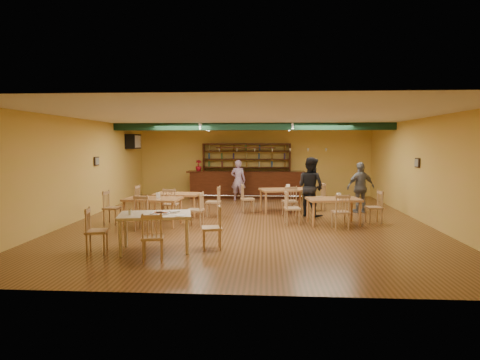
# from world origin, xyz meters

# --- Properties ---
(floor) EXTENTS (12.00, 12.00, 0.00)m
(floor) POSITION_xyz_m (0.00, 0.00, 0.00)
(floor) COLOR #553618
(floor) RESTS_ON ground
(ceiling_beam) EXTENTS (10.00, 0.30, 0.25)m
(ceiling_beam) POSITION_xyz_m (0.00, 2.80, 2.87)
(ceiling_beam) COLOR black
(ceiling_beam) RESTS_ON ceiling
(track_rail_left) EXTENTS (0.05, 2.50, 0.05)m
(track_rail_left) POSITION_xyz_m (-1.80, 3.40, 2.94)
(track_rail_left) COLOR silver
(track_rail_left) RESTS_ON ceiling
(track_rail_right) EXTENTS (0.05, 2.50, 0.05)m
(track_rail_right) POSITION_xyz_m (1.40, 3.40, 2.94)
(track_rail_right) COLOR silver
(track_rail_right) RESTS_ON ceiling
(ac_unit) EXTENTS (0.34, 0.70, 0.48)m
(ac_unit) POSITION_xyz_m (-4.80, 4.20, 2.35)
(ac_unit) COLOR silver
(ac_unit) RESTS_ON wall_left
(picture_left) EXTENTS (0.04, 0.34, 0.28)m
(picture_left) POSITION_xyz_m (-4.97, 1.00, 1.70)
(picture_left) COLOR black
(picture_left) RESTS_ON wall_left
(picture_right) EXTENTS (0.04, 0.34, 0.28)m
(picture_right) POSITION_xyz_m (4.97, 0.50, 1.70)
(picture_right) COLOR black
(picture_right) RESTS_ON wall_right
(bar_counter) EXTENTS (4.88, 0.85, 1.13)m
(bar_counter) POSITION_xyz_m (-0.34, 5.15, 0.56)
(bar_counter) COLOR black
(bar_counter) RESTS_ON ground
(back_bar_hutch) EXTENTS (3.77, 0.40, 2.28)m
(back_bar_hutch) POSITION_xyz_m (-0.34, 5.78, 1.14)
(back_bar_hutch) COLOR black
(back_bar_hutch) RESTS_ON ground
(poinsettia) EXTENTS (0.33, 0.33, 0.45)m
(poinsettia) POSITION_xyz_m (-2.33, 5.15, 1.36)
(poinsettia) COLOR #A30F1C
(poinsettia) RESTS_ON bar_counter
(dining_table_a) EXTENTS (1.47, 0.95, 0.70)m
(dining_table_a) POSITION_xyz_m (-2.28, 0.75, 0.35)
(dining_table_a) COLOR #AC753D
(dining_table_a) RESTS_ON ground
(dining_table_b) EXTENTS (1.70, 1.23, 0.77)m
(dining_table_b) POSITION_xyz_m (1.09, 1.69, 0.38)
(dining_table_b) COLOR #AC753D
(dining_table_b) RESTS_ON ground
(dining_table_c) EXTENTS (1.59, 1.04, 0.76)m
(dining_table_c) POSITION_xyz_m (-2.62, -0.83, 0.38)
(dining_table_c) COLOR #AC753D
(dining_table_c) RESTS_ON ground
(dining_table_d) EXTENTS (1.55, 1.04, 0.73)m
(dining_table_d) POSITION_xyz_m (2.41, -0.32, 0.36)
(dining_table_d) COLOR #AC753D
(dining_table_d) RESTS_ON ground
(near_table) EXTENTS (1.64, 1.23, 0.79)m
(near_table) POSITION_xyz_m (-1.82, -3.55, 0.40)
(near_table) COLOR tan
(near_table) RESTS_ON ground
(pizza_tray) EXTENTS (0.43, 0.43, 0.01)m
(pizza_tray) POSITION_xyz_m (-1.72, -3.55, 0.80)
(pizza_tray) COLOR silver
(pizza_tray) RESTS_ON near_table
(parmesan_shaker) EXTENTS (0.09, 0.09, 0.11)m
(parmesan_shaker) POSITION_xyz_m (-2.30, -3.71, 0.85)
(parmesan_shaker) COLOR #EAE5C6
(parmesan_shaker) RESTS_ON near_table
(napkin_stack) EXTENTS (0.25, 0.24, 0.03)m
(napkin_stack) POSITION_xyz_m (-1.45, -3.34, 0.81)
(napkin_stack) COLOR white
(napkin_stack) RESTS_ON near_table
(pizza_server) EXTENTS (0.33, 0.12, 0.00)m
(pizza_server) POSITION_xyz_m (-1.56, -3.50, 0.81)
(pizza_server) COLOR silver
(pizza_server) RESTS_ON pizza_tray
(side_plate) EXTENTS (0.26, 0.26, 0.01)m
(side_plate) POSITION_xyz_m (-1.24, -3.76, 0.80)
(side_plate) COLOR white
(side_plate) RESTS_ON near_table
(patron_bar) EXTENTS (0.65, 0.48, 1.63)m
(patron_bar) POSITION_xyz_m (-0.60, 4.33, 0.82)
(patron_bar) COLOR #80479B
(patron_bar) RESTS_ON ground
(patron_right_a) EXTENTS (1.13, 1.13, 1.85)m
(patron_right_a) POSITION_xyz_m (1.89, 0.89, 0.92)
(patron_right_a) COLOR black
(patron_right_a) RESTS_ON ground
(patron_right_b) EXTENTS (1.05, 0.70, 1.66)m
(patron_right_b) POSITION_xyz_m (3.61, 1.68, 0.83)
(patron_right_b) COLOR slate
(patron_right_b) RESTS_ON ground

